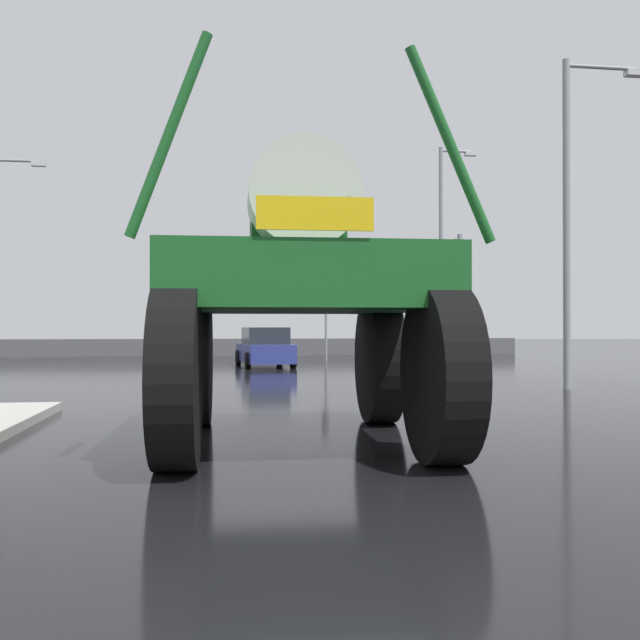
# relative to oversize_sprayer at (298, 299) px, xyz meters

# --- Properties ---
(ground_plane) EXTENTS (120.00, 120.00, 0.00)m
(ground_plane) POSITION_rel_oversize_sprayer_xyz_m (-0.53, 11.16, -1.94)
(ground_plane) COLOR black
(oversize_sprayer) EXTENTS (4.11, 5.67, 4.75)m
(oversize_sprayer) POSITION_rel_oversize_sprayer_xyz_m (0.00, 0.00, 0.00)
(oversize_sprayer) COLOR black
(oversize_sprayer) RESTS_ON ground
(sedan_ahead) EXTENTS (2.21, 4.25, 1.52)m
(sedan_ahead) POSITION_rel_oversize_sprayer_xyz_m (0.72, 18.08, -1.23)
(sedan_ahead) COLOR navy
(sedan_ahead) RESTS_ON ground
(traffic_signal_near_right) EXTENTS (0.24, 0.54, 3.61)m
(traffic_signal_near_right) POSITION_rel_oversize_sprayer_xyz_m (4.24, 5.76, 0.69)
(traffic_signal_near_right) COLOR gray
(traffic_signal_near_right) RESTS_ON ground
(traffic_signal_far_left) EXTENTS (0.24, 0.55, 3.40)m
(traffic_signal_far_left) POSITION_rel_oversize_sprayer_xyz_m (3.76, 22.39, 0.54)
(traffic_signal_far_left) COLOR gray
(traffic_signal_far_left) RESTS_ON ground
(streetlight_near_right) EXTENTS (2.19, 0.24, 8.21)m
(streetlight_near_right) POSITION_rel_oversize_sprayer_xyz_m (7.67, 7.01, 2.65)
(streetlight_near_right) COLOR gray
(streetlight_near_right) RESTS_ON ground
(streetlight_far_right) EXTENTS (1.68, 0.24, 9.37)m
(streetlight_far_right) POSITION_rel_oversize_sprayer_xyz_m (8.65, 20.34, 3.18)
(streetlight_far_right) COLOR gray
(streetlight_far_right) RESTS_ON ground
(roadside_barrier) EXTENTS (31.67, 0.24, 0.90)m
(roadside_barrier) POSITION_rel_oversize_sprayer_xyz_m (-0.53, 28.26, -1.49)
(roadside_barrier) COLOR #59595B
(roadside_barrier) RESTS_ON ground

